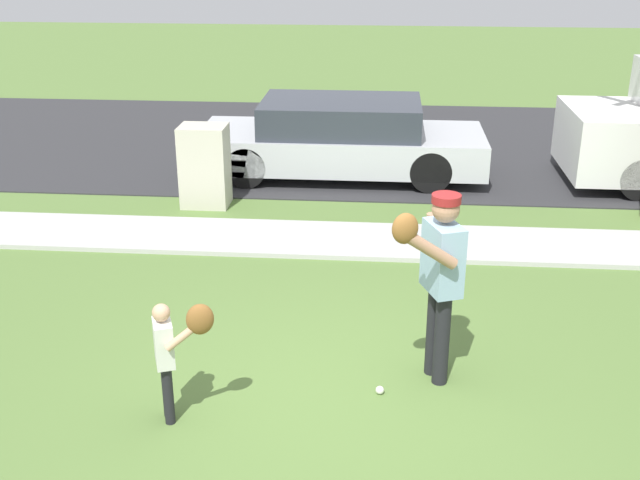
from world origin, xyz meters
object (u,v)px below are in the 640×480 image
Objects in this scene: person_adult at (439,269)px; parked_sedan_silver at (341,139)px; utility_cabinet at (205,166)px; person_child at (173,345)px; baseball at (380,390)px.

parked_sedan_silver is (-1.21, 6.16, -0.47)m from person_adult.
person_adult is 6.30m from parked_sedan_silver.
person_adult is at bearing 101.07° from parked_sedan_silver.
person_adult is at bearing -55.80° from utility_cabinet.
utility_cabinet is at bearing 79.38° from person_child.
person_adult reaches higher than baseball.
utility_cabinet is at bearing -76.46° from person_adult.
person_adult is 2.32m from person_child.
person_child is at bearing 82.43° from parked_sedan_silver.
person_child reaches higher than baseball.
person_child is at bearing 0.51° from person_adult.
parked_sedan_silver is at bearing 61.78° from person_child.
person_child is 14.94× the size of baseball.
baseball is 6.52m from parked_sedan_silver.
utility_cabinet is (-3.08, 4.54, -0.50)m from person_adult.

